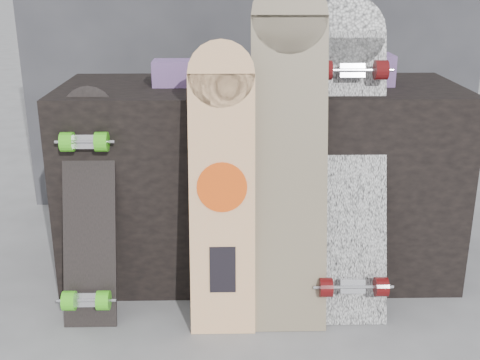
{
  "coord_description": "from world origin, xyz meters",
  "views": [
    {
      "loc": [
        -0.13,
        -1.89,
        1.23
      ],
      "look_at": [
        -0.09,
        0.2,
        0.5
      ],
      "focal_mm": 45.0,
      "sensor_mm": 36.0,
      "label": 1
    }
  ],
  "objects_px": {
    "vendor_table": "(259,180)",
    "longboard_cascadia": "(350,154)",
    "skateboard_dark": "(88,206)",
    "longboard_celtic": "(289,146)",
    "longboard_geisha": "(222,183)"
  },
  "relations": [
    {
      "from": "vendor_table",
      "to": "skateboard_dark",
      "type": "distance_m",
      "value": 0.73
    },
    {
      "from": "longboard_celtic",
      "to": "longboard_cascadia",
      "type": "relative_size",
      "value": 1.06
    },
    {
      "from": "vendor_table",
      "to": "longboard_cascadia",
      "type": "relative_size",
      "value": 1.39
    },
    {
      "from": "vendor_table",
      "to": "longboard_cascadia",
      "type": "bearing_deg",
      "value": -43.61
    },
    {
      "from": "longboard_celtic",
      "to": "longboard_cascadia",
      "type": "distance_m",
      "value": 0.24
    },
    {
      "from": "vendor_table",
      "to": "skateboard_dark",
      "type": "bearing_deg",
      "value": -150.59
    },
    {
      "from": "longboard_celtic",
      "to": "longboard_cascadia",
      "type": "xyz_separation_m",
      "value": [
        0.23,
        0.06,
        -0.05
      ]
    },
    {
      "from": "vendor_table",
      "to": "longboard_celtic",
      "type": "xyz_separation_m",
      "value": [
        0.08,
        -0.36,
        0.25
      ]
    },
    {
      "from": "vendor_table",
      "to": "skateboard_dark",
      "type": "height_order",
      "value": "skateboard_dark"
    },
    {
      "from": "vendor_table",
      "to": "longboard_cascadia",
      "type": "height_order",
      "value": "longboard_cascadia"
    },
    {
      "from": "longboard_geisha",
      "to": "skateboard_dark",
      "type": "bearing_deg",
      "value": 171.32
    },
    {
      "from": "longboard_geisha",
      "to": "longboard_cascadia",
      "type": "relative_size",
      "value": 0.88
    },
    {
      "from": "vendor_table",
      "to": "skateboard_dark",
      "type": "xyz_separation_m",
      "value": [
        -0.64,
        -0.36,
        0.03
      ]
    },
    {
      "from": "skateboard_dark",
      "to": "vendor_table",
      "type": "bearing_deg",
      "value": 29.41
    },
    {
      "from": "vendor_table",
      "to": "longboard_cascadia",
      "type": "xyz_separation_m",
      "value": [
        0.31,
        -0.3,
        0.2
      ]
    }
  ]
}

